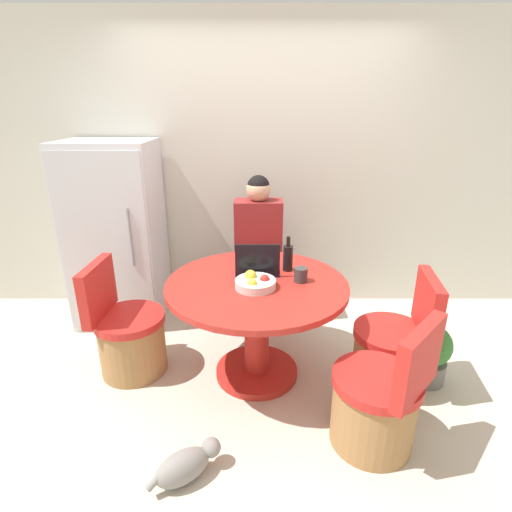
{
  "coord_description": "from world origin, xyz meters",
  "views": [
    {
      "loc": [
        -0.08,
        -2.27,
        1.86
      ],
      "look_at": [
        -0.08,
        0.27,
        0.89
      ],
      "focal_mm": 28.0,
      "sensor_mm": 36.0,
      "label": 1
    }
  ],
  "objects_px": {
    "chair_near_right_corner": "(377,404)",
    "bottle": "(287,257)",
    "chair_left_side": "(128,337)",
    "cat": "(185,465)",
    "refrigerator": "(116,235)",
    "laptop": "(257,267)",
    "person_seated": "(257,244)",
    "potted_plant": "(428,352)",
    "dining_table": "(256,310)",
    "chair_right_side": "(391,353)",
    "fruit_bowl": "(254,283)"
  },
  "relations": [
    {
      "from": "bottle",
      "to": "cat",
      "type": "distance_m",
      "value": 1.45
    },
    {
      "from": "chair_left_side",
      "to": "cat",
      "type": "relative_size",
      "value": 2.29
    },
    {
      "from": "refrigerator",
      "to": "potted_plant",
      "type": "xyz_separation_m",
      "value": [
        2.43,
        -0.94,
        -0.57
      ]
    },
    {
      "from": "fruit_bowl",
      "to": "person_seated",
      "type": "bearing_deg",
      "value": 88.47
    },
    {
      "from": "chair_left_side",
      "to": "cat",
      "type": "bearing_deg",
      "value": -145.82
    },
    {
      "from": "laptop",
      "to": "bottle",
      "type": "distance_m",
      "value": 0.23
    },
    {
      "from": "person_seated",
      "to": "bottle",
      "type": "height_order",
      "value": "person_seated"
    },
    {
      "from": "refrigerator",
      "to": "chair_left_side",
      "type": "relative_size",
      "value": 1.88
    },
    {
      "from": "chair_near_right_corner",
      "to": "chair_right_side",
      "type": "height_order",
      "value": "same"
    },
    {
      "from": "chair_left_side",
      "to": "dining_table",
      "type": "bearing_deg",
      "value": -90.0
    },
    {
      "from": "chair_right_side",
      "to": "bottle",
      "type": "distance_m",
      "value": 0.96
    },
    {
      "from": "dining_table",
      "to": "chair_left_side",
      "type": "distance_m",
      "value": 0.96
    },
    {
      "from": "dining_table",
      "to": "chair_right_side",
      "type": "distance_m",
      "value": 0.96
    },
    {
      "from": "dining_table",
      "to": "fruit_bowl",
      "type": "bearing_deg",
      "value": -97.21
    },
    {
      "from": "chair_near_right_corner",
      "to": "fruit_bowl",
      "type": "bearing_deg",
      "value": -85.75
    },
    {
      "from": "fruit_bowl",
      "to": "refrigerator",
      "type": "bearing_deg",
      "value": 141.83
    },
    {
      "from": "cat",
      "to": "bottle",
      "type": "bearing_deg",
      "value": 26.09
    },
    {
      "from": "chair_left_side",
      "to": "potted_plant",
      "type": "xyz_separation_m",
      "value": [
        2.14,
        -0.12,
        -0.05
      ]
    },
    {
      "from": "person_seated",
      "to": "potted_plant",
      "type": "height_order",
      "value": "person_seated"
    },
    {
      "from": "person_seated",
      "to": "laptop",
      "type": "distance_m",
      "value": 0.7
    },
    {
      "from": "chair_left_side",
      "to": "fruit_bowl",
      "type": "relative_size",
      "value": 3.17
    },
    {
      "from": "chair_left_side",
      "to": "fruit_bowl",
      "type": "distance_m",
      "value": 1.06
    },
    {
      "from": "dining_table",
      "to": "cat",
      "type": "distance_m",
      "value": 1.05
    },
    {
      "from": "bottle",
      "to": "chair_near_right_corner",
      "type": "bearing_deg",
      "value": -61.28
    },
    {
      "from": "laptop",
      "to": "chair_right_side",
      "type": "bearing_deg",
      "value": 163.06
    },
    {
      "from": "cat",
      "to": "chair_right_side",
      "type": "bearing_deg",
      "value": -5.45
    },
    {
      "from": "potted_plant",
      "to": "fruit_bowl",
      "type": "bearing_deg",
      "value": -179.31
    },
    {
      "from": "bottle",
      "to": "cat",
      "type": "height_order",
      "value": "bottle"
    },
    {
      "from": "laptop",
      "to": "cat",
      "type": "relative_size",
      "value": 0.82
    },
    {
      "from": "refrigerator",
      "to": "laptop",
      "type": "relative_size",
      "value": 5.23
    },
    {
      "from": "laptop",
      "to": "chair_left_side",
      "type": "bearing_deg",
      "value": 5.15
    },
    {
      "from": "potted_plant",
      "to": "chair_left_side",
      "type": "bearing_deg",
      "value": 176.76
    },
    {
      "from": "chair_left_side",
      "to": "chair_near_right_corner",
      "type": "height_order",
      "value": "same"
    },
    {
      "from": "chair_near_right_corner",
      "to": "potted_plant",
      "type": "distance_m",
      "value": 0.78
    },
    {
      "from": "chair_left_side",
      "to": "chair_near_right_corner",
      "type": "bearing_deg",
      "value": -109.7
    },
    {
      "from": "refrigerator",
      "to": "chair_near_right_corner",
      "type": "relative_size",
      "value": 1.88
    },
    {
      "from": "chair_right_side",
      "to": "person_seated",
      "type": "distance_m",
      "value": 1.4
    },
    {
      "from": "refrigerator",
      "to": "laptop",
      "type": "height_order",
      "value": "refrigerator"
    },
    {
      "from": "chair_right_side",
      "to": "laptop",
      "type": "height_order",
      "value": "laptop"
    },
    {
      "from": "fruit_bowl",
      "to": "cat",
      "type": "bearing_deg",
      "value": -114.45
    },
    {
      "from": "chair_near_right_corner",
      "to": "bottle",
      "type": "xyz_separation_m",
      "value": [
        -0.46,
        0.84,
        0.56
      ]
    },
    {
      "from": "dining_table",
      "to": "chair_near_right_corner",
      "type": "xyz_separation_m",
      "value": [
        0.68,
        -0.63,
        -0.25
      ]
    },
    {
      "from": "refrigerator",
      "to": "bottle",
      "type": "xyz_separation_m",
      "value": [
        1.44,
        -0.66,
        0.05
      ]
    },
    {
      "from": "person_seated",
      "to": "potted_plant",
      "type": "relative_size",
      "value": 3.01
    },
    {
      "from": "bottle",
      "to": "chair_left_side",
      "type": "bearing_deg",
      "value": -172.46
    },
    {
      "from": "laptop",
      "to": "cat",
      "type": "height_order",
      "value": "laptop"
    },
    {
      "from": "person_seated",
      "to": "fruit_bowl",
      "type": "distance_m",
      "value": 0.92
    },
    {
      "from": "dining_table",
      "to": "person_seated",
      "type": "relative_size",
      "value": 0.93
    },
    {
      "from": "chair_near_right_corner",
      "to": "person_seated",
      "type": "height_order",
      "value": "person_seated"
    },
    {
      "from": "dining_table",
      "to": "bottle",
      "type": "relative_size",
      "value": 4.84
    }
  ]
}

